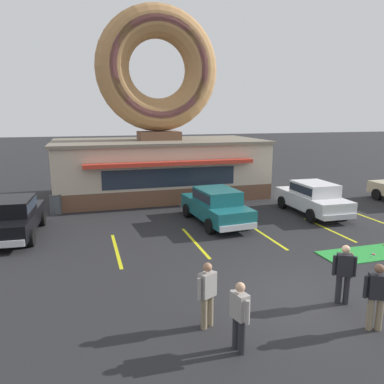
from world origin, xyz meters
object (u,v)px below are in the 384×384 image
object	(u,v)px
car_teal	(216,204)
pedestrian_hooded_kid	(239,314)
golf_ball	(372,256)
car_black	(12,216)
car_white	(313,197)
trash_bin	(56,204)
pedestrian_blue_sweater_man	(207,292)
pedestrian_clipboard_woman	(377,294)
pedestrian_leather_jacket_man	(344,272)

from	to	relation	value
car_teal	pedestrian_hooded_kid	xyz separation A→B (m)	(-2.76, -8.98, -0.03)
golf_ball	car_black	distance (m)	13.65
car_teal	pedestrian_hooded_kid	distance (m)	9.40
car_white	trash_bin	bearing A→B (deg)	163.50
car_black	trash_bin	size ratio (longest dim) A/B	4.77
car_teal	car_black	xyz separation A→B (m)	(-8.49, 0.48, 0.00)
car_black	trash_bin	world-z (taller)	car_black
car_black	pedestrian_blue_sweater_man	bearing A→B (deg)	-57.37
car_white	trash_bin	distance (m)	12.74
pedestrian_clipboard_woman	trash_bin	size ratio (longest dim) A/B	1.64
car_white	pedestrian_leather_jacket_man	xyz separation A→B (m)	(-4.49, -8.03, 0.01)
golf_ball	trash_bin	distance (m)	14.24
golf_ball	trash_bin	world-z (taller)	trash_bin
car_black	pedestrian_clipboard_woman	bearing A→B (deg)	-46.76
pedestrian_hooded_kid	trash_bin	xyz separation A→B (m)	(-4.32, 12.74, -0.35)
pedestrian_blue_sweater_man	trash_bin	size ratio (longest dim) A/B	1.63
golf_ball	pedestrian_leather_jacket_man	size ratio (longest dim) A/B	0.03
car_teal	pedestrian_clipboard_woman	distance (m)	9.14
golf_ball	pedestrian_hooded_kid	bearing A→B (deg)	-151.70
car_teal	pedestrian_blue_sweater_man	size ratio (longest dim) A/B	2.94
car_white	pedestrian_blue_sweater_man	world-z (taller)	car_white
car_teal	car_white	bearing A→B (deg)	1.59
golf_ball	pedestrian_hooded_kid	distance (m)	7.45
car_white	pedestrian_clipboard_woman	xyz separation A→B (m)	(-4.59, -9.27, 0.01)
golf_ball	pedestrian_clipboard_woman	size ratio (longest dim) A/B	0.03
car_teal	pedestrian_hooded_kid	bearing A→B (deg)	-107.09
pedestrian_leather_jacket_man	pedestrian_hooded_kid	bearing A→B (deg)	-162.11
pedestrian_hooded_kid	trash_bin	size ratio (longest dim) A/B	1.58
car_teal	pedestrian_leather_jacket_man	bearing A→B (deg)	-85.40
car_teal	car_white	world-z (taller)	same
pedestrian_blue_sweater_man	pedestrian_clipboard_woman	world-z (taller)	pedestrian_clipboard_woman
pedestrian_blue_sweater_man	pedestrian_clipboard_woman	xyz separation A→B (m)	(3.64, -1.19, 0.01)
car_teal	trash_bin	distance (m)	8.02
pedestrian_clipboard_woman	pedestrian_leather_jacket_man	bearing A→B (deg)	85.47
pedestrian_blue_sweater_man	pedestrian_leather_jacket_man	distance (m)	3.74
pedestrian_hooded_kid	pedestrian_clipboard_woman	size ratio (longest dim) A/B	0.96
golf_ball	pedestrian_clipboard_woman	bearing A→B (deg)	-131.42
pedestrian_leather_jacket_man	golf_ball	bearing A→B (deg)	37.70
pedestrian_leather_jacket_man	pedestrian_blue_sweater_man	bearing A→B (deg)	-179.20
car_white	pedestrian_hooded_kid	xyz separation A→B (m)	(-7.89, -9.12, -0.03)
golf_ball	pedestrian_leather_jacket_man	bearing A→B (deg)	-142.30
golf_ball	car_teal	bearing A→B (deg)	124.52
pedestrian_blue_sweater_man	pedestrian_clipboard_woman	distance (m)	3.83
car_teal	pedestrian_blue_sweater_man	world-z (taller)	car_teal
pedestrian_hooded_kid	car_teal	bearing A→B (deg)	72.91
pedestrian_leather_jacket_man	car_black	bearing A→B (deg)	137.51
trash_bin	pedestrian_hooded_kid	bearing A→B (deg)	-71.28
golf_ball	pedestrian_hooded_kid	xyz separation A→B (m)	(-6.52, -3.51, 0.79)
pedestrian_hooded_kid	pedestrian_blue_sweater_man	bearing A→B (deg)	108.27
car_black	pedestrian_clipboard_woman	xyz separation A→B (m)	(9.03, -9.60, 0.01)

